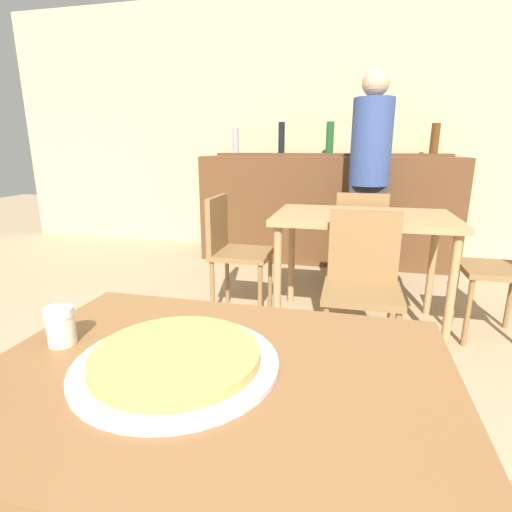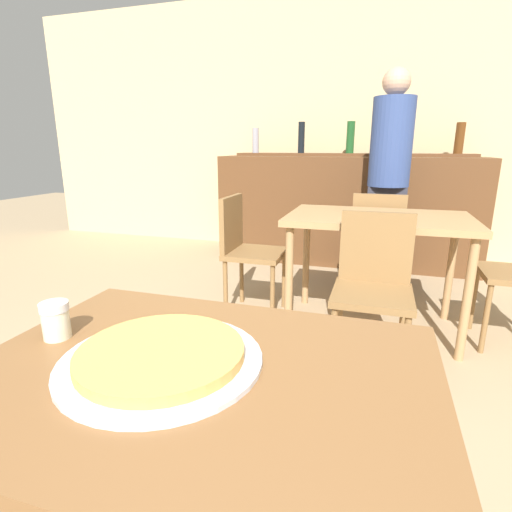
# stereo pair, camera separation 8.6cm
# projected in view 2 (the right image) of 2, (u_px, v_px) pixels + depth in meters

# --- Properties ---
(wall_back) EXTENTS (8.00, 0.05, 2.80)m
(wall_back) POSITION_uv_depth(u_px,v_px,m) (354.00, 127.00, 4.38)
(wall_back) COLOR #D1B784
(wall_back) RESTS_ON ground_plane
(dining_table_near) EXTENTS (0.99, 0.73, 0.73)m
(dining_table_near) POSITION_uv_depth(u_px,v_px,m) (200.00, 406.00, 0.86)
(dining_table_near) COLOR brown
(dining_table_near) RESTS_ON ground_plane
(dining_table_far) EXTENTS (1.13, 0.72, 0.77)m
(dining_table_far) POSITION_uv_depth(u_px,v_px,m) (378.00, 229.00, 2.55)
(dining_table_far) COLOR #A87F51
(dining_table_far) RESTS_ON ground_plane
(bar_counter) EXTENTS (2.60, 0.56, 1.09)m
(bar_counter) POSITION_uv_depth(u_px,v_px,m) (345.00, 211.00, 4.14)
(bar_counter) COLOR brown
(bar_counter) RESTS_ON ground_plane
(bar_back_shelf) EXTENTS (2.39, 0.24, 0.35)m
(bar_back_shelf) POSITION_uv_depth(u_px,v_px,m) (353.00, 150.00, 4.10)
(bar_back_shelf) COLOR brown
(bar_back_shelf) RESTS_ON bar_counter
(chair_far_side_front) EXTENTS (0.40, 0.40, 0.85)m
(chair_far_side_front) POSITION_uv_depth(u_px,v_px,m) (373.00, 281.00, 2.10)
(chair_far_side_front) COLOR olive
(chair_far_side_front) RESTS_ON ground_plane
(chair_far_side_back) EXTENTS (0.40, 0.40, 0.85)m
(chair_far_side_back) POSITION_uv_depth(u_px,v_px,m) (377.00, 238.00, 3.08)
(chair_far_side_back) COLOR olive
(chair_far_side_back) RESTS_ON ground_plane
(chair_far_side_left) EXTENTS (0.40, 0.40, 0.85)m
(chair_far_side_left) POSITION_uv_depth(u_px,v_px,m) (246.00, 246.00, 2.84)
(chair_far_side_left) COLOR olive
(chair_far_side_left) RESTS_ON ground_plane
(pizza_tray) EXTENTS (0.44, 0.44, 0.04)m
(pizza_tray) POSITION_uv_depth(u_px,v_px,m) (162.00, 356.00, 0.86)
(pizza_tray) COLOR silver
(pizza_tray) RESTS_ON dining_table_near
(cheese_shaker) EXTENTS (0.07, 0.07, 0.09)m
(cheese_shaker) POSITION_uv_depth(u_px,v_px,m) (56.00, 320.00, 0.97)
(cheese_shaker) COLOR beige
(cheese_shaker) RESTS_ON dining_table_near
(person_standing) EXTENTS (0.34, 0.34, 1.80)m
(person_standing) POSITION_uv_depth(u_px,v_px,m) (389.00, 172.00, 3.38)
(person_standing) COLOR #2D2D38
(person_standing) RESTS_ON ground_plane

